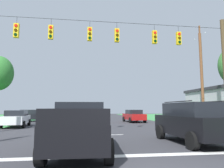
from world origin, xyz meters
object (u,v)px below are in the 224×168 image
distant_car_far_parked (30,115)px  utility_pole_mid_right (202,77)px  distant_car_crossing_white (16,118)px  distant_car_oncoming (134,116)px  suv_black (192,121)px  overhead_signal_span (104,62)px  pickup_truck (80,127)px

distant_car_far_parked → utility_pole_mid_right: utility_pole_mid_right is taller
distant_car_crossing_white → distant_car_oncoming: same height
distant_car_crossing_white → distant_car_oncoming: size_ratio=1.00×
suv_black → distant_car_crossing_white: size_ratio=1.10×
suv_black → distant_car_far_parked: (-12.19, 18.66, -0.27)m
overhead_signal_span → utility_pole_mid_right: size_ratio=1.87×
distant_car_crossing_white → utility_pole_mid_right: size_ratio=0.45×
overhead_signal_span → distant_car_far_parked: size_ratio=4.24×
distant_car_oncoming → pickup_truck: bearing=-110.5°
distant_car_far_parked → pickup_truck: bearing=-71.5°
pickup_truck → suv_black: suv_black is taller
distant_car_oncoming → distant_car_far_parked: 13.41m
suv_black → utility_pole_mid_right: size_ratio=0.50×
suv_black → distant_car_oncoming: bearing=86.7°
utility_pole_mid_right → distant_car_oncoming: bearing=124.8°
pickup_truck → suv_black: 5.67m
pickup_truck → distant_car_far_parked: 21.12m
distant_car_far_parked → utility_pole_mid_right: (18.08, -10.09, 3.95)m
distant_car_oncoming → distant_car_far_parked: bearing=167.5°
suv_black → overhead_signal_span: bearing=134.2°
pickup_truck → distant_car_crossing_white: 13.36m
distant_car_far_parked → utility_pole_mid_right: 21.08m
overhead_signal_span → distant_car_oncoming: bearing=67.1°
suv_black → distant_car_far_parked: bearing=123.2°
distant_car_far_parked → utility_pole_mid_right: size_ratio=0.44×
distant_car_oncoming → distant_car_crossing_white: bearing=-157.3°
overhead_signal_span → distant_car_oncoming: 13.24m
overhead_signal_span → suv_black: size_ratio=3.78×
distant_car_crossing_white → distant_car_far_parked: size_ratio=1.02×
overhead_signal_span → suv_black: bearing=-45.8°
distant_car_oncoming → utility_pole_mid_right: 9.59m
overhead_signal_span → distant_car_oncoming: size_ratio=4.17×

